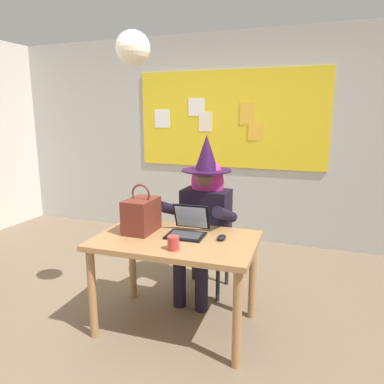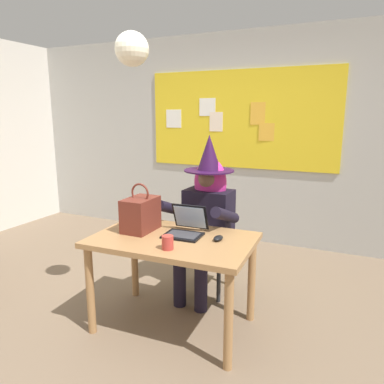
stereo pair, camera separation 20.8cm
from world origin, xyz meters
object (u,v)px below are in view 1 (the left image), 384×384
Objects in this scene: chair_at_desk at (208,237)px; laptop at (188,228)px; handbag at (141,215)px; person_costumed at (204,210)px; coffee_mug at (173,243)px; desk_main at (176,250)px; computer_mouse at (222,237)px.

laptop is at bearing 2.20° from chair_at_desk.
laptop is 0.37m from handbag.
person_costumed is at bearing 60.74° from handbag.
coffee_mug is at bearing 6.05° from person_costumed.
person_costumed is at bearing 88.84° from desk_main.
computer_mouse is 0.28× the size of handbag.
person_costumed is 0.50m from laptop.
coffee_mug is (0.08, -0.22, 0.15)m from desk_main.
laptop reaches higher than coffee_mug.
laptop is at bearing 94.33° from coffee_mug.
laptop is at bearing 64.88° from desk_main.
person_costumed reaches higher than handbag.
computer_mouse is at bearing 24.27° from chair_at_desk.
chair_at_desk is 2.77× the size of laptop.
person_costumed is at bearing 94.48° from coffee_mug.
desk_main is 0.19m from laptop.
laptop is at bearing 177.86° from computer_mouse.
computer_mouse is 0.65m from handbag.
desk_main is 0.39m from handbag.
laptop is (0.04, -0.62, 0.28)m from chair_at_desk.
person_costumed is 3.82× the size of handbag.
chair_at_desk reaches higher than computer_mouse.
desk_main is 0.75m from chair_at_desk.
handbag is 0.48m from coffee_mug.
person_costumed is 13.89× the size of computer_mouse.
computer_mouse is at bearing 32.21° from person_costumed.
handbag reaches higher than laptop.
computer_mouse is (0.32, -0.65, 0.25)m from chair_at_desk.
handbag reaches higher than chair_at_desk.
handbag is (-0.36, -0.07, 0.09)m from laptop.
coffee_mug reaches higher than computer_mouse.
desk_main is at bearing -161.82° from computer_mouse.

